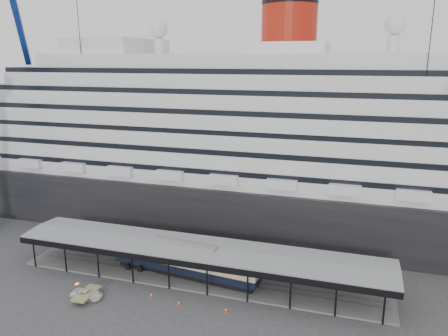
{
  "coord_description": "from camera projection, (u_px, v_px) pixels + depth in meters",
  "views": [
    {
      "loc": [
        21.47,
        -50.58,
        32.06
      ],
      "look_at": [
        3.12,
        8.0,
        16.63
      ],
      "focal_mm": 35.0,
      "sensor_mm": 36.0,
      "label": 1
    }
  ],
  "objects": [
    {
      "name": "traffic_cone_mid",
      "position": [
        151.0,
        295.0,
        60.13
      ],
      "size": [
        0.52,
        0.52,
        0.77
      ],
      "rotation": [
        0.0,
        0.0,
        -0.43
      ],
      "color": "#D4410B",
      "rests_on": "ground"
    },
    {
      "name": "traffic_cone_left",
      "position": [
        179.0,
        303.0,
        58.28
      ],
      "size": [
        0.44,
        0.44,
        0.68
      ],
      "rotation": [
        0.0,
        0.0,
        -0.33
      ],
      "color": "#F6430D",
      "rests_on": "ground"
    },
    {
      "name": "traffic_cone_right",
      "position": [
        226.0,
        310.0,
        56.43
      ],
      "size": [
        0.44,
        0.44,
        0.84
      ],
      "rotation": [
        0.0,
        0.0,
        -0.03
      ],
      "color": "#D0490B",
      "rests_on": "ground"
    },
    {
      "name": "port_truck",
      "position": [
        87.0,
        294.0,
        59.87
      ],
      "size": [
        4.44,
        2.11,
        1.22
      ],
      "primitive_type": "imported",
      "rotation": [
        0.0,
        0.0,
        1.59
      ],
      "color": "white",
      "rests_on": "ground"
    },
    {
      "name": "platform_canopy",
      "position": [
        198.0,
        264.0,
        64.9
      ],
      "size": [
        56.0,
        9.18,
        5.3
      ],
      "color": "slate",
      "rests_on": "ground"
    },
    {
      "name": "cruise_ship",
      "position": [
        245.0,
        130.0,
        85.98
      ],
      "size": [
        130.0,
        30.0,
        43.9
      ],
      "color": "black",
      "rests_on": "ground"
    },
    {
      "name": "pullman_carriage",
      "position": [
        185.0,
        260.0,
        65.39
      ],
      "size": [
        23.41,
        5.45,
        22.8
      ],
      "rotation": [
        0.0,
        0.0,
        -0.11
      ],
      "color": "black",
      "rests_on": "ground"
    },
    {
      "name": "ground",
      "position": [
        186.0,
        295.0,
        60.85
      ],
      "size": [
        200.0,
        200.0,
        0.0
      ],
      "primitive_type": "plane",
      "color": "#38383B",
      "rests_on": "ground"
    }
  ]
}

